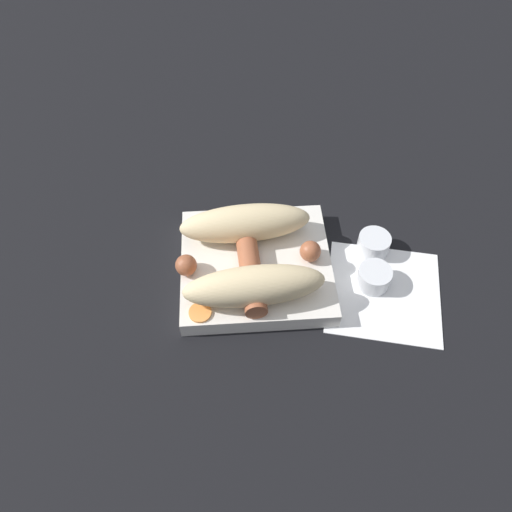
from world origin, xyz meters
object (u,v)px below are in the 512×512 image
sausage (249,259)px  food_tray (256,266)px  bread_roll (250,253)px  condiment_cup_near (374,278)px  condiment_cup_far (373,245)px

sausage → food_tray: bearing=-142.9°
bread_roll → condiment_cup_near: bearing=171.6°
condiment_cup_near → condiment_cup_far: (-0.01, -0.06, 0.00)m
sausage → condiment_cup_near: bearing=171.8°
bread_roll → food_tray: bearing=-141.9°
sausage → condiment_cup_near: (-0.17, 0.02, -0.03)m
food_tray → sausage: size_ratio=1.04×
condiment_cup_near → bread_roll: bearing=-8.4°
sausage → condiment_cup_far: sausage is taller
bread_roll → condiment_cup_near: bread_roll is taller
bread_roll → sausage: (0.00, 0.00, -0.01)m
food_tray → bread_roll: (0.01, 0.01, 0.04)m
condiment_cup_far → bread_roll: bearing=10.1°
food_tray → condiment_cup_near: condiment_cup_near is taller
sausage → condiment_cup_far: bearing=-169.8°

